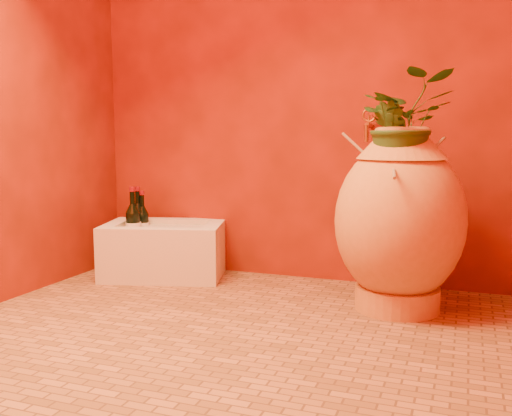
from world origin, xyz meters
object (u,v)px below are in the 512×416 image
at_px(stone_basin, 164,251).
at_px(wall_tap, 369,123).
at_px(wine_bottle_b, 133,225).
at_px(amphora, 399,220).
at_px(wine_bottle_c, 143,225).
at_px(wine_bottle_a, 138,223).

height_order(stone_basin, wall_tap, wall_tap).
xyz_separation_m(stone_basin, wine_bottle_b, (-0.18, -0.04, 0.14)).
xyz_separation_m(amphora, wine_bottle_b, (-1.50, 0.14, -0.13)).
bearing_deg(wine_bottle_c, wine_bottle_b, -93.10).
relative_size(wine_bottle_a, wall_tap, 1.95).
bearing_deg(wine_bottle_b, wine_bottle_a, 102.12).
bearing_deg(wall_tap, amphora, -58.72).
height_order(amphora, stone_basin, amphora).
xyz_separation_m(wine_bottle_a, wine_bottle_b, (0.02, -0.08, 0.00)).
height_order(stone_basin, wine_bottle_c, wine_bottle_c).
relative_size(amphora, wine_bottle_c, 2.70).
relative_size(amphora, wine_bottle_a, 2.50).
bearing_deg(stone_basin, wine_bottle_b, -166.12).
relative_size(amphora, wall_tap, 4.87).
bearing_deg(amphora, stone_basin, 172.30).
distance_m(wine_bottle_a, wall_tap, 1.43).
xyz_separation_m(stone_basin, wine_bottle_a, (-0.19, 0.04, 0.14)).
distance_m(amphora, wall_tap, 0.60).
relative_size(amphora, stone_basin, 1.11).
bearing_deg(wine_bottle_c, wall_tap, 5.03).
bearing_deg(stone_basin, wine_bottle_a, 168.88).
bearing_deg(wine_bottle_a, stone_basin, -11.12).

